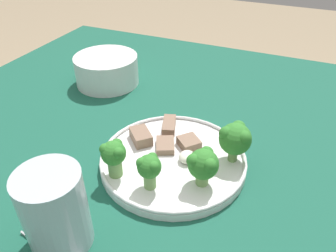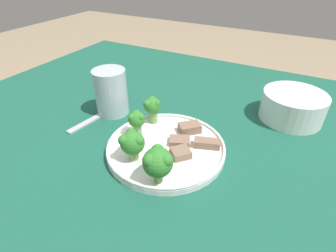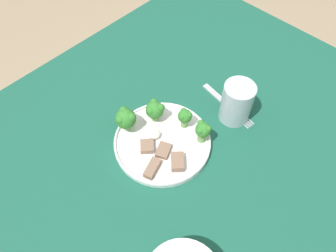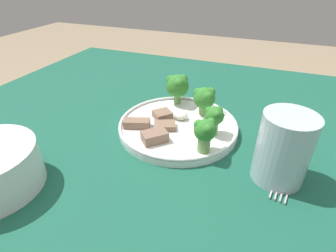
% 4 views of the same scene
% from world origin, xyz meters
% --- Properties ---
extents(table, '(1.12, 0.98, 0.73)m').
position_xyz_m(table, '(0.00, 0.00, 0.63)').
color(table, '#195642').
rests_on(table, ground_plane).
extents(dinner_plate, '(0.23, 0.23, 0.02)m').
position_xyz_m(dinner_plate, '(0.04, -0.05, 0.74)').
color(dinner_plate, white).
rests_on(dinner_plate, table).
extents(fork, '(0.04, 0.18, 0.00)m').
position_xyz_m(fork, '(-0.16, -0.01, 0.73)').
color(fork, '#B2B2B7').
rests_on(fork, table).
extents(cream_bowl, '(0.14, 0.14, 0.06)m').
position_xyz_m(cream_bowl, '(0.24, 0.19, 0.76)').
color(cream_bowl, white).
rests_on(cream_bowl, table).
extents(drinking_glass, '(0.08, 0.08, 0.11)m').
position_xyz_m(drinking_glass, '(-0.14, 0.02, 0.78)').
color(drinking_glass, '#B2C1CC').
rests_on(drinking_glass, table).
extents(broccoli_floret_near_rim_left, '(0.05, 0.05, 0.07)m').
position_xyz_m(broccoli_floret_near_rim_left, '(0.08, -0.14, 0.79)').
color(broccoli_floret_near_rim_left, '#709E56').
rests_on(broccoli_floret_near_rim_left, dinner_plate).
extents(broccoli_floret_center_left, '(0.04, 0.04, 0.06)m').
position_xyz_m(broccoli_floret_center_left, '(-0.02, 0.01, 0.78)').
color(broccoli_floret_center_left, '#709E56').
rests_on(broccoli_floret_center_left, dinner_plate).
extents(broccoli_floret_back_left, '(0.03, 0.03, 0.05)m').
position_xyz_m(broccoli_floret_back_left, '(-0.03, -0.05, 0.78)').
color(broccoli_floret_back_left, '#709E56').
rests_on(broccoli_floret_back_left, dinner_plate).
extents(broccoli_floret_front_left, '(0.05, 0.04, 0.06)m').
position_xyz_m(broccoli_floret_front_left, '(0.01, -0.11, 0.78)').
color(broccoli_floret_front_left, '#709E56').
rests_on(broccoli_floret_front_left, dinner_plate).
extents(meat_slice_front_slice, '(0.05, 0.05, 0.02)m').
position_xyz_m(meat_slice_front_slice, '(0.06, 0.02, 0.75)').
color(meat_slice_front_slice, '#846651').
rests_on(meat_slice_front_slice, dinner_plate).
extents(meat_slice_middle_slice, '(0.05, 0.04, 0.02)m').
position_xyz_m(meat_slice_middle_slice, '(0.11, -0.01, 0.75)').
color(meat_slice_middle_slice, '#846651').
rests_on(meat_slice_middle_slice, dinner_plate).
extents(meat_slice_rear_slice, '(0.05, 0.04, 0.01)m').
position_xyz_m(meat_slice_rear_slice, '(0.06, -0.03, 0.75)').
color(meat_slice_rear_slice, '#846651').
rests_on(meat_slice_rear_slice, dinner_plate).
extents(meat_slice_edge_slice, '(0.05, 0.05, 0.01)m').
position_xyz_m(meat_slice_edge_slice, '(0.08, -0.06, 0.75)').
color(meat_slice_edge_slice, '#846651').
rests_on(meat_slice_edge_slice, dinner_plate).
extents(sauce_dollop, '(0.03, 0.03, 0.02)m').
position_xyz_m(sauce_dollop, '(0.05, -0.07, 0.75)').
color(sauce_dollop, silver).
rests_on(sauce_dollop, dinner_plate).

